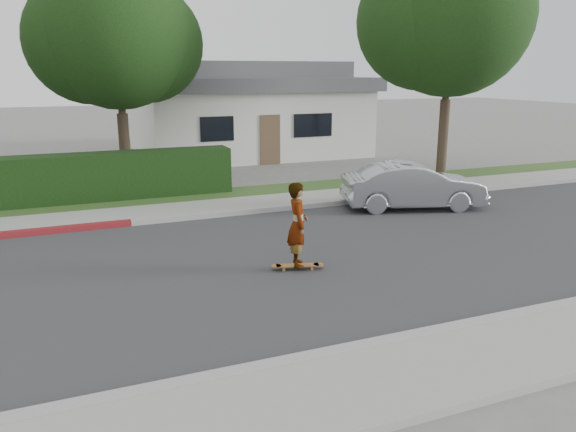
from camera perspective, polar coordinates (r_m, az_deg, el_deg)
ground at (r=11.08m, az=-18.14°, el=-6.69°), size 120.00×120.00×0.00m
road at (r=11.07m, az=-18.14°, el=-6.67°), size 60.00×8.00×0.01m
curb_near at (r=7.34m, az=-15.44°, el=-17.16°), size 60.00×0.20×0.15m
curb_far at (r=14.96m, az=-19.45°, el=-1.04°), size 60.00×0.20×0.15m
sidewalk_far at (r=15.84m, az=-19.64°, el=-0.28°), size 60.00×1.60×0.12m
planting_strip at (r=17.40m, az=-19.94°, el=0.93°), size 60.00×1.60×0.10m
tree_center at (r=19.69m, az=-17.11°, el=16.90°), size 5.66×4.84×7.44m
tree_right at (r=21.54m, az=15.88°, el=18.64°), size 6.32×5.60×8.56m
house at (r=27.77m, az=-4.42°, el=10.78°), size 10.60×8.60×4.30m
skateboard at (r=11.28m, az=0.97°, el=-5.05°), size 1.08×0.50×0.10m
skateboarder at (r=11.02m, az=0.99°, el=-0.86°), size 0.55×0.70×1.68m
car_silver at (r=16.57m, az=12.58°, el=2.99°), size 4.27×2.52×1.33m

